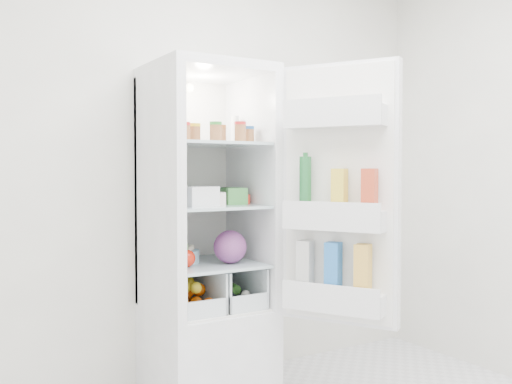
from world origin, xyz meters
TOP-DOWN VIEW (x-y plane):
  - room_walls at (0.00, 0.00)m, footprint 3.02×3.02m
  - refrigerator at (-0.20, 1.25)m, footprint 0.60×0.60m
  - shelf_low at (-0.20, 1.19)m, footprint 0.49×0.53m
  - shelf_mid at (-0.20, 1.19)m, footprint 0.49×0.53m
  - shelf_top at (-0.20, 1.19)m, footprint 0.49×0.53m
  - crisper_left at (-0.32, 1.19)m, footprint 0.23×0.46m
  - crisper_right at (-0.08, 1.19)m, footprint 0.23×0.46m
  - condiment_jars at (-0.22, 1.10)m, footprint 0.46×0.32m
  - squeeze_bottle at (0.00, 1.25)m, footprint 0.06×0.06m
  - tub_white at (-0.30, 1.10)m, footprint 0.16×0.16m
  - tub_cream at (-0.20, 1.11)m, footprint 0.16×0.16m
  - tin_red at (-0.01, 1.15)m, footprint 0.09×0.09m
  - tub_green at (-0.05, 1.18)m, footprint 0.13×0.17m
  - red_cabbage at (-0.12, 1.10)m, footprint 0.18×0.18m
  - bell_pepper at (-0.37, 1.10)m, footprint 0.09×0.09m
  - mushroom_bowl at (-0.32, 1.23)m, footprint 0.17×0.17m
  - citrus_pile at (-0.32, 1.16)m, footprint 0.20×0.31m
  - veg_pile at (-0.07, 1.18)m, footprint 0.16×0.30m
  - fridge_door at (0.25, 0.65)m, footprint 0.42×0.56m

SIDE VIEW (x-z plane):
  - veg_pile at x=-0.07m, z-range 0.51..0.61m
  - citrus_pile at x=-0.32m, z-range 0.50..0.66m
  - crisper_left at x=-0.32m, z-range 0.50..0.72m
  - crisper_right at x=-0.08m, z-range 0.50..0.72m
  - refrigerator at x=-0.20m, z-range -0.23..1.57m
  - shelf_low at x=-0.20m, z-range 0.73..0.75m
  - mushroom_bowl at x=-0.32m, z-range 0.75..0.82m
  - bell_pepper at x=-0.37m, z-range 0.75..0.84m
  - red_cabbage at x=-0.12m, z-range 0.75..0.92m
  - shelf_mid at x=-0.20m, z-range 1.04..1.06m
  - tin_red at x=-0.01m, z-range 1.06..1.11m
  - tub_cream at x=-0.20m, z-range 1.06..1.13m
  - fridge_door at x=0.25m, z-range 0.44..1.74m
  - tub_green at x=-0.05m, z-range 1.06..1.15m
  - tub_white at x=-0.30m, z-range 1.06..1.16m
  - shelf_top at x=-0.20m, z-range 1.37..1.39m
  - condiment_jars at x=-0.22m, z-range 1.39..1.47m
  - squeeze_bottle at x=0.00m, z-range 1.39..1.55m
  - room_walls at x=0.00m, z-range 0.29..2.90m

